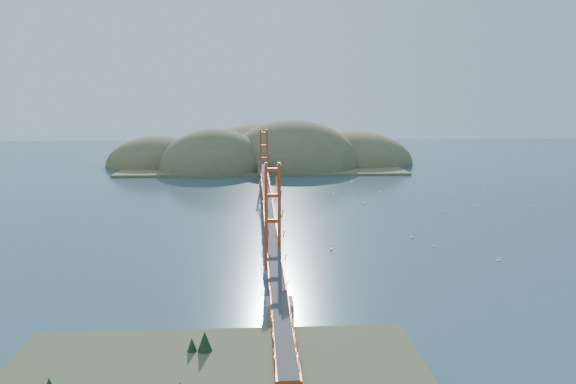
{
  "coord_description": "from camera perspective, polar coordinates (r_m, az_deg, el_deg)",
  "views": [
    {
      "loc": [
        -1.61,
        -85.23,
        18.0
      ],
      "look_at": [
        3.25,
        0.0,
        3.7
      ],
      "focal_mm": 35.0,
      "sensor_mm": 36.0,
      "label": 1
    }
  ],
  "objects": [
    {
      "name": "sailboat_10",
      "position": [
        68.19,
        4.38,
        -5.7
      ],
      "size": [
        0.55,
        0.58,
        0.66
      ],
      "color": "white",
      "rests_on": "ground"
    },
    {
      "name": "far_headlands",
      "position": [
        154.84,
        -1.83,
        2.83
      ],
      "size": [
        84.0,
        58.0,
        25.0
      ],
      "color": "brown",
      "rests_on": "ground"
    },
    {
      "name": "sailboat_1",
      "position": [
        98.21,
        7.81,
        -1.05
      ],
      "size": [
        0.65,
        0.65,
        0.7
      ],
      "color": "white",
      "rests_on": "ground"
    },
    {
      "name": "approach_viaduct",
      "position": [
        36.76,
        -0.46,
        -15.35
      ],
      "size": [
        1.4,
        12.0,
        3.38
      ],
      "color": "red",
      "rests_on": "ground"
    },
    {
      "name": "sailboat_16",
      "position": [
        107.52,
        4.62,
        -0.08
      ],
      "size": [
        0.54,
        0.54,
        0.61
      ],
      "color": "white",
      "rests_on": "ground"
    },
    {
      "name": "ground",
      "position": [
        87.12,
        -2.13,
        -2.42
      ],
      "size": [
        320.0,
        320.0,
        0.0
      ],
      "primitive_type": "plane",
      "color": "#304E60",
      "rests_on": "ground"
    },
    {
      "name": "sailboat_14",
      "position": [
        93.86,
        15.47,
        -1.81
      ],
      "size": [
        0.42,
        0.52,
        0.61
      ],
      "color": "white",
      "rests_on": "ground"
    },
    {
      "name": "sailboat_9",
      "position": [
        99.68,
        18.45,
        -1.3
      ],
      "size": [
        0.63,
        0.63,
        0.68
      ],
      "color": "white",
      "rests_on": "ground"
    },
    {
      "name": "sailboat_12",
      "position": [
        123.25,
        6.51,
        1.12
      ],
      "size": [
        0.6,
        0.56,
        0.68
      ],
      "color": "white",
      "rests_on": "ground"
    },
    {
      "name": "sailboat_4",
      "position": [
        107.44,
        16.28,
        -0.44
      ],
      "size": [
        0.63,
        0.63,
        0.7
      ],
      "color": "white",
      "rests_on": "ground"
    },
    {
      "name": "sailboat_7",
      "position": [
        110.56,
        9.36,
        0.08
      ],
      "size": [
        0.52,
        0.46,
        0.59
      ],
      "color": "white",
      "rests_on": "ground"
    },
    {
      "name": "sailboat_11",
      "position": [
        107.53,
        23.35,
        -0.83
      ],
      "size": [
        0.63,
        0.63,
        0.7
      ],
      "color": "white",
      "rests_on": "ground"
    },
    {
      "name": "sailboat_8",
      "position": [
        119.74,
        18.41,
        0.44
      ],
      "size": [
        0.53,
        0.53,
        0.56
      ],
      "color": "white",
      "rests_on": "ground"
    },
    {
      "name": "sailboat_17",
      "position": [
        123.34,
        19.02,
        0.66
      ],
      "size": [
        0.54,
        0.53,
        0.6
      ],
      "color": "white",
      "rests_on": "ground"
    },
    {
      "name": "sailboat_0",
      "position": [
        75.26,
        12.47,
        -4.44
      ],
      "size": [
        0.58,
        0.61,
        0.68
      ],
      "color": "white",
      "rests_on": "ground"
    },
    {
      "name": "sailboat_6",
      "position": [
        71.48,
        14.67,
        -5.28
      ],
      "size": [
        0.55,
        0.55,
        0.57
      ],
      "color": "white",
      "rests_on": "ground"
    },
    {
      "name": "sailboat_15",
      "position": [
        110.07,
        12.12,
        -0.04
      ],
      "size": [
        0.59,
        0.63,
        0.71
      ],
      "color": "white",
      "rests_on": "ground"
    },
    {
      "name": "sailboat_2",
      "position": [
        67.53,
        20.65,
        -6.45
      ],
      "size": [
        0.58,
        0.49,
        0.67
      ],
      "color": "white",
      "rests_on": "ground"
    },
    {
      "name": "sailboat_3",
      "position": [
        111.22,
        10.01,
        0.12
      ],
      "size": [
        0.58,
        0.54,
        0.66
      ],
      "color": "white",
      "rests_on": "ground"
    },
    {
      "name": "bridge",
      "position": [
        86.13,
        -2.17,
        2.17
      ],
      "size": [
        2.2,
        94.4,
        12.0
      ],
      "color": "gray",
      "rests_on": "ground"
    },
    {
      "name": "fort",
      "position": [
        41.3,
        -0.17,
        -15.32
      ],
      "size": [
        3.7,
        2.3,
        1.75
      ],
      "color": "maroon",
      "rests_on": "ground"
    },
    {
      "name": "promontory",
      "position": [
        40.88,
        -0.7,
        -16.43
      ],
      "size": [
        9.0,
        6.0,
        0.24
      ],
      "primitive_type": "cube",
      "color": "#59544C",
      "rests_on": "ground"
    }
  ]
}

